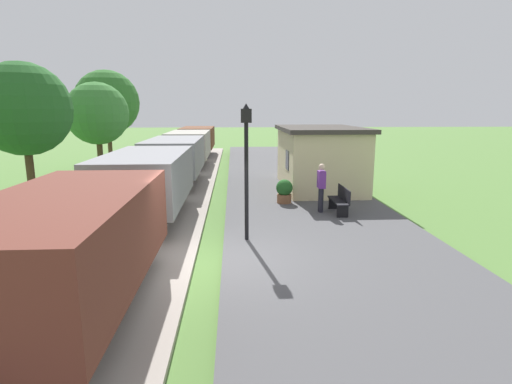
% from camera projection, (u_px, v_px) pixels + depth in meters
% --- Properties ---
extents(ground_plane, '(160.00, 160.00, 0.00)m').
position_uv_depth(ground_plane, '(214.00, 270.00, 9.73)').
color(ground_plane, '#517A38').
extents(platform_slab, '(6.00, 60.00, 0.25)m').
position_uv_depth(platform_slab, '(345.00, 262.00, 9.88)').
color(platform_slab, '#4C4C4F').
rests_on(platform_slab, ground).
extents(track_ballast, '(3.80, 60.00, 0.12)m').
position_uv_depth(track_ballast, '(113.00, 270.00, 9.58)').
color(track_ballast, '#9E9389').
rests_on(track_ballast, ground).
extents(rail_near, '(0.07, 60.00, 0.14)m').
position_uv_depth(rail_near, '(143.00, 264.00, 9.60)').
color(rail_near, slate).
rests_on(rail_near, track_ballast).
extents(rail_far, '(0.07, 60.00, 0.14)m').
position_uv_depth(rail_far, '(81.00, 265.00, 9.52)').
color(rail_far, slate).
rests_on(rail_far, track_ballast).
extents(freight_train, '(2.50, 32.60, 2.12)m').
position_uv_depth(freight_train, '(175.00, 159.00, 19.94)').
color(freight_train, brown).
rests_on(freight_train, rail_near).
extents(station_hut, '(3.50, 5.80, 2.78)m').
position_uv_depth(station_hut, '(319.00, 157.00, 18.40)').
color(station_hut, beige).
rests_on(station_hut, platform_slab).
extents(bench_near_hut, '(0.42, 1.50, 0.91)m').
position_uv_depth(bench_near_hut, '(340.00, 200.00, 14.01)').
color(bench_near_hut, black).
rests_on(bench_near_hut, platform_slab).
extents(person_waiting, '(0.24, 0.38, 1.71)m').
position_uv_depth(person_waiting, '(321.00, 186.00, 14.06)').
color(person_waiting, black).
rests_on(person_waiting, platform_slab).
extents(potted_planter, '(0.64, 0.64, 0.92)m').
position_uv_depth(potted_planter, '(284.00, 191.00, 15.54)').
color(potted_planter, brown).
rests_on(potted_planter, platform_slab).
extents(lamp_post_near, '(0.28, 0.28, 3.70)m').
position_uv_depth(lamp_post_near, '(246.00, 147.00, 10.72)').
color(lamp_post_near, black).
rests_on(lamp_post_near, platform_slab).
extents(tree_trackside_mid, '(3.32, 3.32, 5.46)m').
position_uv_depth(tree_trackside_mid, '(23.00, 109.00, 14.37)').
color(tree_trackside_mid, '#4C3823').
rests_on(tree_trackside_mid, ground).
extents(tree_trackside_far, '(3.07, 3.07, 5.13)m').
position_uv_depth(tree_trackside_far, '(97.00, 114.00, 20.00)').
color(tree_trackside_far, '#4C3823').
rests_on(tree_trackside_far, ground).
extents(tree_field_left, '(4.10, 4.10, 6.30)m').
position_uv_depth(tree_field_left, '(107.00, 102.00, 26.08)').
color(tree_field_left, '#4C3823').
rests_on(tree_field_left, ground).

